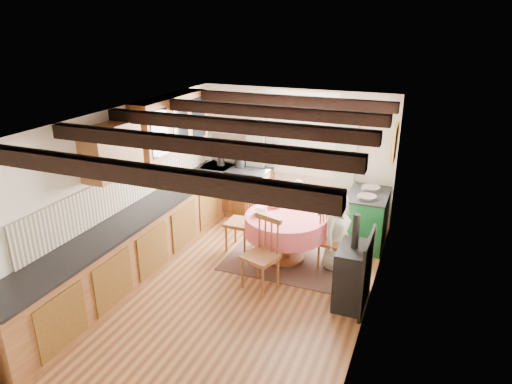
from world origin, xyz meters
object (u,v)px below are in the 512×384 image
at_px(chair_right, 334,240).
at_px(child_right, 337,231).
at_px(dining_table, 285,238).
at_px(child_far, 297,212).
at_px(cast_iron_stove, 353,260).
at_px(aga_range, 366,218).
at_px(chair_left, 240,220).
at_px(chair_near, 260,254).
at_px(cup, 279,202).

relative_size(chair_right, child_right, 0.82).
xyz_separation_m(dining_table, child_far, (-0.01, 0.64, 0.18)).
distance_m(chair_right, cast_iron_stove, 0.91).
bearing_deg(aga_range, chair_left, -152.76).
xyz_separation_m(dining_table, aga_range, (1.06, 1.05, 0.07)).
distance_m(dining_table, chair_left, 0.82).
xyz_separation_m(chair_near, child_right, (0.85, 0.94, 0.08)).
bearing_deg(chair_left, aga_range, 118.22).
distance_m(chair_near, cast_iron_stove, 1.26).
xyz_separation_m(dining_table, chair_near, (-0.08, -0.87, 0.14)).
distance_m(chair_left, child_far, 0.97).
bearing_deg(aga_range, dining_table, -135.29).
bearing_deg(child_far, cup, 32.99).
bearing_deg(dining_table, chair_left, 173.81).
xyz_separation_m(dining_table, child_right, (0.77, 0.07, 0.22)).
bearing_deg(chair_near, child_right, 65.60).
bearing_deg(chair_right, cast_iron_stove, -139.53).
relative_size(dining_table, child_right, 1.05).
relative_size(chair_near, cup, 9.44).
distance_m(chair_near, child_far, 1.52).
distance_m(cast_iron_stove, child_right, 0.95).
height_order(cast_iron_stove, child_right, cast_iron_stove).
xyz_separation_m(cast_iron_stove, child_far, (-1.19, 1.43, -0.08)).
bearing_deg(dining_table, chair_right, 0.31).
height_order(aga_range, child_right, child_right).
bearing_deg(cup, chair_near, -82.92).
xyz_separation_m(child_far, cup, (-0.22, -0.28, 0.24)).
bearing_deg(chair_left, cup, 116.12).
bearing_deg(cast_iron_stove, chair_left, 156.11).
bearing_deg(chair_right, chair_left, 99.69).
relative_size(chair_left, aga_range, 1.02).
relative_size(cast_iron_stove, child_far, 1.15).
bearing_deg(chair_left, child_right, 90.29).
bearing_deg(child_right, child_far, 67.78).
relative_size(chair_near, chair_left, 1.04).
distance_m(cast_iron_stove, child_far, 1.86).
relative_size(dining_table, chair_left, 1.26).
relative_size(chair_near, child_right, 0.87).
relative_size(child_far, child_right, 0.94).
xyz_separation_m(chair_right, child_far, (-0.77, 0.63, 0.07)).
height_order(cast_iron_stove, child_far, cast_iron_stove).
xyz_separation_m(aga_range, child_right, (-0.29, -0.98, 0.15)).
bearing_deg(aga_range, child_far, -159.01).
distance_m(chair_left, aga_range, 2.11).
relative_size(chair_left, child_right, 0.83).
height_order(child_far, cup, child_far).
xyz_separation_m(aga_range, cast_iron_stove, (0.11, -1.84, 0.19)).
xyz_separation_m(dining_table, cup, (-0.23, 0.36, 0.43)).
height_order(chair_near, child_far, child_far).
distance_m(dining_table, child_far, 0.67).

